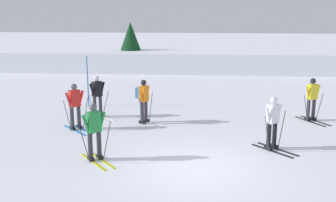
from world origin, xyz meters
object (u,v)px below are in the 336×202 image
Objects in this scene: skier_yellow at (312,98)px; skier_black at (97,95)px; skier_orange at (143,99)px; skier_green at (94,130)px; skier_red at (75,105)px; conifer_far_left at (131,41)px; trail_marker_pole at (88,82)px; skier_white at (273,121)px.

skier_black is (-8.56, -0.06, -0.00)m from skier_yellow.
skier_yellow and skier_orange have the same top height.
skier_green is at bearing -77.40° from skier_black.
skier_orange is (2.38, 1.01, 0.04)m from skier_red.
skier_orange is at bearing -172.79° from skier_yellow.
conifer_far_left is (-0.36, 14.96, 1.12)m from skier_red.
trail_marker_pole reaches higher than skier_black.
skier_white is at bearing 14.08° from skier_green.
skier_green is 0.51× the size of conifer_far_left.
skier_white is 1.00× the size of skier_orange.
skier_yellow is 0.75× the size of trail_marker_pole.
skier_orange is 0.75× the size of trail_marker_pole.
skier_red is 9.15m from skier_yellow.
conifer_far_left reaches higher than skier_orange.
trail_marker_pole is (-2.85, 2.55, 0.18)m from skier_orange.
skier_red is at bearing -82.61° from trail_marker_pole.
skier_green is at bearing -146.86° from skier_yellow.
skier_orange is (-6.57, -0.83, 0.04)m from skier_yellow.
skier_yellow is 8.94m from skier_green.
trail_marker_pole is (-0.86, 1.77, 0.22)m from skier_black.
trail_marker_pole is at bearing 144.22° from skier_white.
conifer_far_left is at bearing 91.36° from skier_red.
skier_white is 9.00m from trail_marker_pole.
conifer_far_left is (-9.31, 13.13, 1.12)m from skier_yellow.
skier_white is at bearing -31.34° from skier_orange.
skier_red is 1.00× the size of skier_yellow.
skier_green is (-7.48, -4.89, 0.00)m from skier_yellow.
skier_green is 18.14m from conifer_far_left.
skier_red is at bearing -102.59° from skier_black.
skier_orange is (-4.45, 2.71, 0.04)m from skier_white.
skier_white is at bearing -66.66° from conifer_far_left.
skier_green is at bearing -102.62° from skier_orange.
skier_red is 1.83m from skier_black.
skier_red is at bearing -168.40° from skier_yellow.
skier_black is at bearing -179.62° from skier_yellow.
skier_green is 1.00× the size of skier_orange.
trail_marker_pole reaches higher than skier_red.
conifer_far_left is at bearing 113.34° from skier_white.
skier_black is at bearing 77.41° from skier_red.
skier_yellow is at bearing -54.64° from conifer_far_left.
skier_yellow is at bearing 59.05° from skier_white.
skier_orange is at bearing 22.89° from skier_red.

